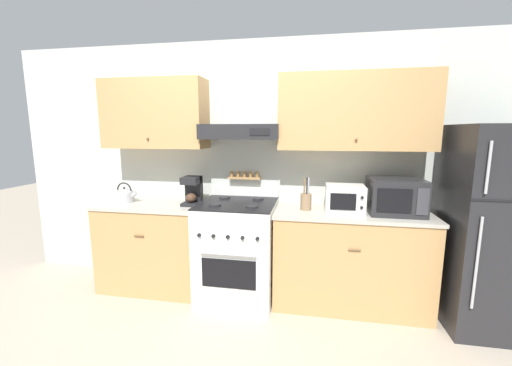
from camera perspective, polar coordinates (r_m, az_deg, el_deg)
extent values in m
plane|color=#B2A38E|center=(3.16, -4.39, -21.96)|extent=(16.00, 16.00, 0.00)
cube|color=silver|center=(3.36, -1.84, 3.08)|extent=(5.20, 0.08, 2.55)
cube|color=tan|center=(3.46, -17.87, 11.83)|extent=(1.07, 0.33, 0.69)
sphere|color=brown|center=(3.30, -19.11, 7.61)|extent=(0.02, 0.02, 0.02)
cube|color=tan|center=(3.09, 17.57, 12.19)|extent=(1.39, 0.33, 0.69)
sphere|color=brown|center=(2.91, 17.76, 7.50)|extent=(0.02, 0.02, 0.02)
cube|color=#232326|center=(3.12, -2.76, 9.30)|extent=(0.78, 0.37, 0.14)
cube|color=black|center=(2.89, 0.64, 9.30)|extent=(0.19, 0.01, 0.06)
cube|color=tan|center=(3.30, -2.13, 0.91)|extent=(0.34, 0.07, 0.02)
cylinder|color=olive|center=(3.32, -4.42, 1.65)|extent=(0.03, 0.03, 0.06)
cylinder|color=olive|center=(3.31, -3.28, 1.62)|extent=(0.03, 0.03, 0.06)
cylinder|color=olive|center=(3.29, -2.13, 1.60)|extent=(0.03, 0.03, 0.06)
cylinder|color=olive|center=(3.28, -0.97, 1.57)|extent=(0.03, 0.03, 0.06)
cylinder|color=olive|center=(3.26, 0.20, 1.54)|extent=(0.03, 0.03, 0.06)
cube|color=tan|center=(3.55, -17.75, -10.89)|extent=(1.07, 0.59, 0.88)
cube|color=#B7B2A3|center=(3.42, -18.13, -3.70)|extent=(1.09, 0.62, 0.03)
cylinder|color=brown|center=(3.23, -20.54, -9.04)|extent=(0.10, 0.01, 0.01)
cube|color=tan|center=(3.19, 16.61, -13.22)|extent=(1.39, 0.59, 0.88)
cube|color=#B7B2A3|center=(3.04, 17.01, -5.26)|extent=(1.42, 0.62, 0.03)
cylinder|color=brown|center=(2.82, 17.50, -11.55)|extent=(0.10, 0.01, 0.01)
cube|color=white|center=(3.17, -3.31, -12.20)|extent=(0.72, 0.70, 0.95)
cube|color=black|center=(2.89, -5.01, -16.15)|extent=(0.49, 0.01, 0.27)
cylinder|color=#ADAFB5|center=(2.79, -5.20, -12.81)|extent=(0.51, 0.02, 0.02)
cube|color=black|center=(3.03, -3.40, -3.67)|extent=(0.72, 0.70, 0.01)
cylinder|color=#232326|center=(2.91, -7.50, -3.97)|extent=(0.11, 0.11, 0.02)
cylinder|color=#232326|center=(2.83, -0.78, -4.30)|extent=(0.11, 0.11, 0.02)
cylinder|color=#232326|center=(3.23, -5.69, -2.63)|extent=(0.11, 0.11, 0.02)
cylinder|color=#232326|center=(3.15, 0.39, -2.88)|extent=(0.11, 0.11, 0.02)
cylinder|color=black|center=(2.83, -10.32, -9.32)|extent=(0.03, 0.02, 0.03)
cylinder|color=black|center=(2.79, -7.78, -9.54)|extent=(0.03, 0.02, 0.03)
cylinder|color=black|center=(2.75, -5.16, -9.74)|extent=(0.03, 0.02, 0.03)
cylinder|color=black|center=(2.72, -2.48, -9.93)|extent=(0.03, 0.02, 0.03)
cylinder|color=black|center=(2.70, 0.26, -10.11)|extent=(0.03, 0.02, 0.03)
cube|color=white|center=(3.33, -2.07, -1.57)|extent=(0.72, 0.04, 0.09)
cube|color=#232326|center=(3.29, 36.63, -6.48)|extent=(0.66, 0.76, 1.70)
cylinder|color=#ADAFB5|center=(2.74, 36.63, 2.28)|extent=(0.02, 0.02, 0.37)
cylinder|color=#ADAFB5|center=(2.89, 35.21, -11.88)|extent=(0.02, 0.02, 0.71)
cylinder|color=#B7B7BC|center=(3.56, -22.76, -2.34)|extent=(0.19, 0.19, 0.11)
ellipsoid|color=#B7B7BC|center=(3.55, -22.81, -1.49)|extent=(0.17, 0.17, 0.06)
sphere|color=black|center=(3.54, -22.85, -0.84)|extent=(0.02, 0.02, 0.02)
cylinder|color=#B7B7BC|center=(3.51, -21.55, -2.15)|extent=(0.12, 0.04, 0.10)
torus|color=black|center=(3.54, -22.83, -1.20)|extent=(0.16, 0.01, 0.16)
cube|color=black|center=(3.23, -11.55, -3.64)|extent=(0.17, 0.21, 0.03)
cube|color=black|center=(3.26, -11.20, -1.20)|extent=(0.17, 0.08, 0.29)
cube|color=black|center=(3.17, -11.76, 0.48)|extent=(0.17, 0.17, 0.07)
ellipsoid|color=#4C3323|center=(3.19, -11.72, -2.63)|extent=(0.11, 0.11, 0.10)
cube|color=#232326|center=(3.08, 24.01, -2.18)|extent=(0.46, 0.40, 0.31)
cube|color=black|center=(2.87, 23.87, -2.96)|extent=(0.28, 0.01, 0.20)
cube|color=#38383D|center=(2.93, 28.08, -3.03)|extent=(0.09, 0.01, 0.23)
cylinder|color=#8E7051|center=(2.99, 9.05, -3.40)|extent=(0.10, 0.10, 0.15)
cylinder|color=olive|center=(2.95, 8.78, -0.55)|extent=(0.01, 0.05, 0.16)
cylinder|color=#28282B|center=(2.96, 9.23, -0.53)|extent=(0.01, 0.04, 0.16)
cylinder|color=#B2B2B7|center=(2.96, 9.53, -0.52)|extent=(0.01, 0.03, 0.16)
cube|color=white|center=(2.99, 15.83, -2.72)|extent=(0.34, 0.27, 0.25)
cube|color=black|center=(2.85, 15.55, -3.30)|extent=(0.22, 0.01, 0.15)
cylinder|color=black|center=(2.86, 18.76, -2.53)|extent=(0.03, 0.01, 0.03)
cylinder|color=black|center=(2.87, 18.66, -4.25)|extent=(0.03, 0.01, 0.03)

